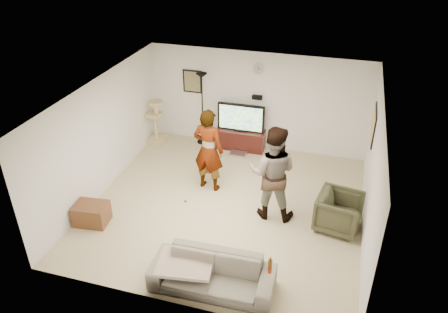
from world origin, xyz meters
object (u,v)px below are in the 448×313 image
(armchair, at_px, (339,212))
(person_left, at_px, (208,150))
(side_table, at_px, (92,214))
(tv, at_px, (241,118))
(sofa, at_px, (212,274))
(tv_stand, at_px, (241,139))
(beer_bottle, at_px, (270,266))
(floor_lamp, at_px, (202,109))
(person_right, at_px, (272,173))
(cat_tree, at_px, (155,122))

(armchair, bearing_deg, person_left, 86.57)
(armchair, xyz_separation_m, side_table, (-4.67, -1.21, -0.16))
(tv, bearing_deg, armchair, -44.74)
(sofa, bearing_deg, tv_stand, 97.29)
(beer_bottle, bearing_deg, floor_lamp, 119.53)
(person_right, height_order, sofa, person_right)
(person_right, distance_m, beer_bottle, 2.27)
(person_left, bearing_deg, cat_tree, -29.66)
(tv_stand, relative_size, floor_lamp, 0.65)
(tv_stand, distance_m, side_table, 4.33)
(person_right, xyz_separation_m, side_table, (-3.33, -1.27, -0.77))
(beer_bottle, xyz_separation_m, armchair, (0.94, 2.16, -0.34))
(sofa, height_order, beer_bottle, beer_bottle)
(beer_bottle, bearing_deg, tv_stand, 109.52)
(cat_tree, height_order, side_table, cat_tree)
(person_left, bearing_deg, beer_bottle, 132.87)
(tv_stand, distance_m, tv, 0.61)
(sofa, xyz_separation_m, side_table, (-2.81, 0.95, -0.08))
(cat_tree, bearing_deg, floor_lamp, 21.21)
(tv_stand, bearing_deg, beer_bottle, -70.48)
(person_left, distance_m, side_table, 2.71)
(floor_lamp, height_order, cat_tree, floor_lamp)
(cat_tree, distance_m, armchair, 5.29)
(floor_lamp, distance_m, armchair, 4.55)
(tv, bearing_deg, sofa, -80.94)
(tv_stand, height_order, cat_tree, cat_tree)
(tv_stand, distance_m, person_right, 2.94)
(sofa, xyz_separation_m, beer_bottle, (0.93, 0.00, 0.42))
(armchair, bearing_deg, beer_bottle, 166.07)
(tv, xyz_separation_m, beer_bottle, (1.69, -4.76, -0.15))
(tv, bearing_deg, beer_bottle, -70.48)
(armchair, bearing_deg, tv, 54.71)
(beer_bottle, relative_size, armchair, 0.30)
(sofa, height_order, armchair, armchair)
(tv, relative_size, beer_bottle, 4.77)
(tv_stand, height_order, floor_lamp, floor_lamp)
(tv_stand, bearing_deg, person_right, -63.22)
(tv, bearing_deg, floor_lamp, 177.51)
(person_left, xyz_separation_m, sofa, (0.98, -2.81, -0.65))
(person_left, relative_size, side_table, 2.96)
(floor_lamp, xyz_separation_m, beer_bottle, (2.72, -4.81, -0.24))
(tv, bearing_deg, person_right, -63.22)
(tv_stand, height_order, sofa, sofa)
(side_table, bearing_deg, floor_lamp, 75.28)
(cat_tree, bearing_deg, sofa, -56.07)
(beer_bottle, bearing_deg, tv, 109.52)
(person_left, bearing_deg, floor_lamp, -59.02)
(beer_bottle, bearing_deg, side_table, 165.68)
(tv, relative_size, side_table, 1.87)
(sofa, distance_m, beer_bottle, 1.02)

